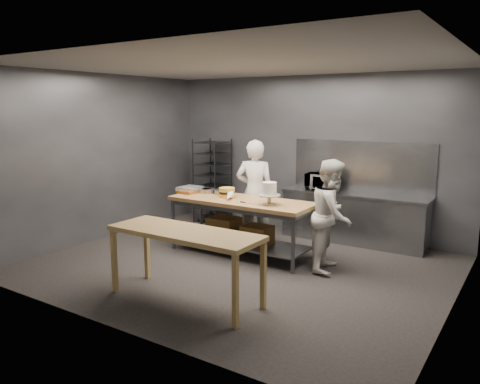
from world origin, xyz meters
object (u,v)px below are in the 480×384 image
object	(u,v)px
speed_rack	(213,181)
layer_cake	(227,192)
work_table	(240,220)
near_counter	(185,237)
chef_behind	(255,192)
chef_right	(332,215)
microwave	(322,182)
frosted_cake_stand	(269,191)

from	to	relation	value
speed_rack	layer_cake	bearing A→B (deg)	-47.14
speed_rack	work_table	bearing A→B (deg)	-42.54
near_counter	work_table	bearing A→B (deg)	103.52
near_counter	chef_behind	world-z (taller)	chef_behind
chef_right	layer_cake	xyz separation A→B (m)	(-1.84, -0.06, 0.17)
near_counter	microwave	world-z (taller)	microwave
layer_cake	frosted_cake_stand	bearing A→B (deg)	-9.94
chef_behind	microwave	distance (m)	1.32
microwave	frosted_cake_stand	bearing A→B (deg)	-92.60
near_counter	layer_cake	bearing A→B (deg)	110.51
work_table	near_counter	world-z (taller)	work_table
chef_behind	microwave	xyz separation A→B (m)	(0.81, 1.03, 0.12)
chef_behind	frosted_cake_stand	bearing A→B (deg)	115.59
chef_behind	chef_right	world-z (taller)	chef_behind
near_counter	chef_right	bearing A→B (deg)	62.16
frosted_cake_stand	layer_cake	size ratio (longest dim) A/B	1.35
near_counter	speed_rack	world-z (taller)	speed_rack
speed_rack	chef_right	distance (m)	3.62
work_table	near_counter	distance (m)	2.05
microwave	frosted_cake_stand	xyz separation A→B (m)	(-0.08, -1.80, 0.09)
microwave	frosted_cake_stand	size ratio (longest dim) A/B	1.54
microwave	layer_cake	bearing A→B (deg)	-120.75
work_table	speed_rack	bearing A→B (deg)	137.46
chef_behind	frosted_cake_stand	distance (m)	1.08
chef_right	frosted_cake_stand	bearing A→B (deg)	93.28
near_counter	frosted_cake_stand	world-z (taller)	frosted_cake_stand
work_table	chef_right	size ratio (longest dim) A/B	1.45
chef_right	microwave	world-z (taller)	chef_right
frosted_cake_stand	chef_right	bearing A→B (deg)	13.32
work_table	layer_cake	size ratio (longest dim) A/B	9.22
frosted_cake_stand	layer_cake	xyz separation A→B (m)	(-0.90, 0.16, -0.14)
chef_behind	near_counter	bearing A→B (deg)	84.71
microwave	layer_cake	xyz separation A→B (m)	(-0.98, -1.65, -0.05)
speed_rack	microwave	xyz separation A→B (m)	(2.44, 0.08, 0.19)
near_counter	frosted_cake_stand	xyz separation A→B (m)	(0.15, 1.84, 0.32)
layer_cake	near_counter	bearing A→B (deg)	-69.49
work_table	microwave	bearing A→B (deg)	66.89
frosted_cake_stand	work_table	bearing A→B (deg)	167.27
work_table	microwave	world-z (taller)	microwave
near_counter	speed_rack	distance (m)	4.19
chef_right	chef_behind	bearing A→B (deg)	61.70
microwave	work_table	bearing A→B (deg)	-113.11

